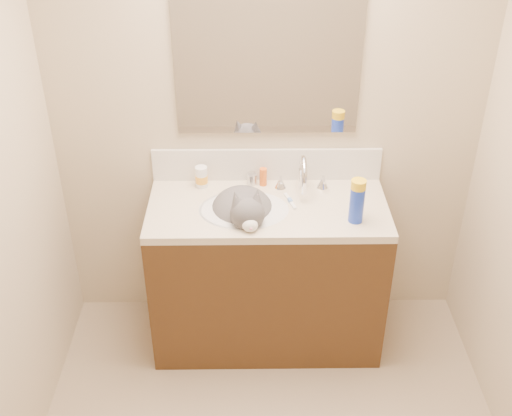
{
  "coord_description": "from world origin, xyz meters",
  "views": [
    {
      "loc": [
        -0.09,
        -1.72,
        2.57
      ],
      "look_at": [
        -0.06,
        0.92,
        0.88
      ],
      "focal_mm": 45.0,
      "sensor_mm": 36.0,
      "label": 1
    }
  ],
  "objects_px": {
    "basin": "(244,221)",
    "amber_bottle": "(263,177)",
    "faucet": "(303,177)",
    "vanity_cabinet": "(267,277)",
    "silver_jar": "(252,179)",
    "cat": "(244,213)",
    "pill_bottle": "(202,177)",
    "spray_can": "(357,204)"
  },
  "relations": [
    {
      "from": "pill_bottle",
      "to": "basin",
      "type": "bearing_deg",
      "value": -45.58
    },
    {
      "from": "vanity_cabinet",
      "to": "basin",
      "type": "relative_size",
      "value": 2.67
    },
    {
      "from": "silver_jar",
      "to": "amber_bottle",
      "type": "bearing_deg",
      "value": -9.53
    },
    {
      "from": "basin",
      "to": "amber_bottle",
      "type": "distance_m",
      "value": 0.28
    },
    {
      "from": "silver_jar",
      "to": "amber_bottle",
      "type": "xyz_separation_m",
      "value": [
        0.06,
        -0.01,
        0.02
      ]
    },
    {
      "from": "basin",
      "to": "silver_jar",
      "type": "relative_size",
      "value": 7.95
    },
    {
      "from": "vanity_cabinet",
      "to": "silver_jar",
      "type": "height_order",
      "value": "silver_jar"
    },
    {
      "from": "basin",
      "to": "silver_jar",
      "type": "height_order",
      "value": "silver_jar"
    },
    {
      "from": "basin",
      "to": "vanity_cabinet",
      "type": "bearing_deg",
      "value": 14.04
    },
    {
      "from": "amber_bottle",
      "to": "spray_can",
      "type": "height_order",
      "value": "spray_can"
    },
    {
      "from": "vanity_cabinet",
      "to": "faucet",
      "type": "distance_m",
      "value": 0.58
    },
    {
      "from": "vanity_cabinet",
      "to": "basin",
      "type": "height_order",
      "value": "basin"
    },
    {
      "from": "vanity_cabinet",
      "to": "basin",
      "type": "xyz_separation_m",
      "value": [
        -0.12,
        -0.03,
        0.38
      ]
    },
    {
      "from": "cat",
      "to": "spray_can",
      "type": "relative_size",
      "value": 2.44
    },
    {
      "from": "spray_can",
      "to": "faucet",
      "type": "bearing_deg",
      "value": 130.75
    },
    {
      "from": "cat",
      "to": "amber_bottle",
      "type": "bearing_deg",
      "value": 56.8
    },
    {
      "from": "basin",
      "to": "silver_jar",
      "type": "xyz_separation_m",
      "value": [
        0.04,
        0.25,
        0.1
      ]
    },
    {
      "from": "vanity_cabinet",
      "to": "silver_jar",
      "type": "xyz_separation_m",
      "value": [
        -0.08,
        0.22,
        0.48
      ]
    },
    {
      "from": "amber_bottle",
      "to": "cat",
      "type": "bearing_deg",
      "value": -113.45
    },
    {
      "from": "cat",
      "to": "amber_bottle",
      "type": "xyz_separation_m",
      "value": [
        0.1,
        0.24,
        0.07
      ]
    },
    {
      "from": "silver_jar",
      "to": "amber_bottle",
      "type": "distance_m",
      "value": 0.06
    },
    {
      "from": "faucet",
      "to": "spray_can",
      "type": "relative_size",
      "value": 1.46
    },
    {
      "from": "faucet",
      "to": "amber_bottle",
      "type": "height_order",
      "value": "faucet"
    },
    {
      "from": "cat",
      "to": "pill_bottle",
      "type": "distance_m",
      "value": 0.32
    },
    {
      "from": "cat",
      "to": "basin",
      "type": "bearing_deg",
      "value": -62.22
    },
    {
      "from": "pill_bottle",
      "to": "amber_bottle",
      "type": "xyz_separation_m",
      "value": [
        0.32,
        0.01,
        -0.01
      ]
    },
    {
      "from": "basin",
      "to": "amber_bottle",
      "type": "height_order",
      "value": "amber_bottle"
    },
    {
      "from": "amber_bottle",
      "to": "spray_can",
      "type": "relative_size",
      "value": 0.5
    },
    {
      "from": "spray_can",
      "to": "silver_jar",
      "type": "bearing_deg",
      "value": 144.32
    },
    {
      "from": "faucet",
      "to": "amber_bottle",
      "type": "bearing_deg",
      "value": 160.46
    },
    {
      "from": "spray_can",
      "to": "pill_bottle",
      "type": "bearing_deg",
      "value": 156.32
    },
    {
      "from": "vanity_cabinet",
      "to": "cat",
      "type": "distance_m",
      "value": 0.45
    },
    {
      "from": "basin",
      "to": "faucet",
      "type": "bearing_deg",
      "value": 29.12
    },
    {
      "from": "vanity_cabinet",
      "to": "amber_bottle",
      "type": "bearing_deg",
      "value": 95.34
    },
    {
      "from": "vanity_cabinet",
      "to": "amber_bottle",
      "type": "height_order",
      "value": "amber_bottle"
    },
    {
      "from": "basin",
      "to": "faucet",
      "type": "xyz_separation_m",
      "value": [
        0.3,
        0.17,
        0.16
      ]
    },
    {
      "from": "silver_jar",
      "to": "spray_can",
      "type": "bearing_deg",
      "value": -35.68
    },
    {
      "from": "basin",
      "to": "silver_jar",
      "type": "distance_m",
      "value": 0.27
    },
    {
      "from": "pill_bottle",
      "to": "amber_bottle",
      "type": "height_order",
      "value": "pill_bottle"
    },
    {
      "from": "faucet",
      "to": "pill_bottle",
      "type": "bearing_deg",
      "value": 173.69
    },
    {
      "from": "faucet",
      "to": "silver_jar",
      "type": "bearing_deg",
      "value": 162.64
    },
    {
      "from": "basin",
      "to": "cat",
      "type": "xyz_separation_m",
      "value": [
        -0.0,
        0.0,
        0.05
      ]
    }
  ]
}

